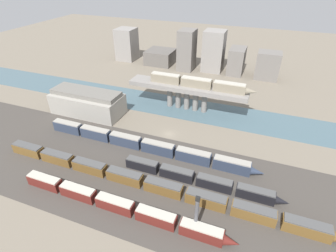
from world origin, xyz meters
name	(u,v)px	position (x,y,z in m)	size (l,w,h in m)	color
ground_plane	(169,134)	(0.00, 0.00, 0.00)	(400.00, 400.00, 0.00)	#756B5B
railbed_yard	(141,176)	(0.00, -24.00, 0.00)	(280.00, 42.00, 0.01)	#423D38
river_water	(186,108)	(0.00, 21.60, 0.00)	(320.00, 19.48, 0.01)	#47606B
bridge	(187,90)	(0.00, 21.60, 8.63)	(50.67, 8.34, 10.84)	gray
train_on_bridge	(200,83)	(5.35, 21.60, 12.73)	(44.23, 3.05, 3.88)	gray
train_yard_near	(120,206)	(0.47, -37.62, 1.72)	(60.22, 2.79, 3.51)	#5B1E19
train_yard_mid	(148,183)	(4.12, -27.70, 1.75)	(100.11, 3.03, 3.56)	brown
train_yard_far	(199,179)	(17.24, -20.98, 1.68)	(47.77, 2.64, 3.44)	black
train_yard_outer	(145,145)	(-4.46, -11.87, 2.04)	(76.87, 2.80, 4.14)	#2D384C
warehouse_building	(88,102)	(-37.80, 3.28, 4.87)	(29.87, 12.95, 10.25)	#9E998E
signal_tower	(196,214)	(20.44, -36.38, 5.62)	(1.00, 0.90, 11.40)	#4C4C51
city_block_far_left	(127,44)	(-56.30, 72.51, 9.71)	(11.55, 11.86, 19.41)	gray
city_block_left	(161,57)	(-33.07, 72.56, 4.17)	(16.41, 15.85, 8.33)	#605B56
city_block_center	(187,50)	(-14.85, 68.16, 11.37)	(8.85, 11.11, 22.74)	slate
city_block_right	(214,51)	(0.01, 71.84, 11.40)	(11.53, 11.01, 22.80)	gray
city_block_far_right	(236,61)	(13.38, 72.35, 7.13)	(8.41, 13.98, 14.26)	slate
city_block_tall	(268,66)	(30.27, 70.23, 7.29)	(12.11, 9.92, 14.58)	slate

